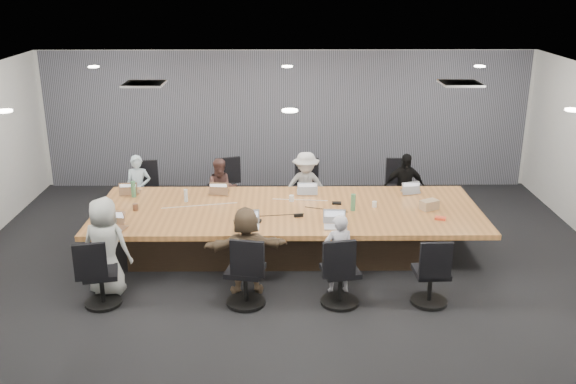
{
  "coord_description": "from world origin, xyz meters",
  "views": [
    {
      "loc": [
        -0.09,
        -8.91,
        4.23
      ],
      "look_at": [
        0.0,
        0.4,
        1.05
      ],
      "focal_mm": 40.0,
      "sensor_mm": 36.0,
      "label": 1
    }
  ],
  "objects_px": {
    "laptop_3": "(410,191)",
    "chair_0": "(144,195)",
    "chair_1": "(224,192)",
    "bottle_green_right": "(353,202)",
    "conference_table": "(288,229)",
    "laptop_2": "(307,192)",
    "person_1": "(222,191)",
    "laptop_1": "(219,192)",
    "bottle_green_left": "(133,189)",
    "chair_5": "(245,276)",
    "laptop_6": "(336,227)",
    "chair_3": "(400,193)",
    "stapler": "(299,215)",
    "chair_7": "(431,277)",
    "person_0": "(139,189)",
    "person_2": "(306,187)",
    "person_5": "(246,251)",
    "chair_6": "(340,276)",
    "chair_4": "(101,279)",
    "laptop_5": "(248,227)",
    "person_4": "(106,247)",
    "laptop_4": "(115,228)",
    "person_6": "(338,254)",
    "laptop_0": "(131,192)",
    "person_3": "(404,188)",
    "canvas_bag": "(429,205)",
    "chair_2": "(305,194)",
    "mug_brown": "(135,207)",
    "bottle_clear": "(186,196)",
    "snack_packet": "(440,218)"
  },
  "relations": [
    {
      "from": "laptop_0",
      "to": "laptop_3",
      "type": "bearing_deg",
      "value": 176.63
    },
    {
      "from": "laptop_3",
      "to": "chair_0",
      "type": "bearing_deg",
      "value": -20.22
    },
    {
      "from": "conference_table",
      "to": "laptop_0",
      "type": "xyz_separation_m",
      "value": [
        -2.63,
        0.8,
        0.35
      ]
    },
    {
      "from": "chair_2",
      "to": "chair_4",
      "type": "xyz_separation_m",
      "value": [
        -2.83,
        -3.4,
        -0.02
      ]
    },
    {
      "from": "chair_5",
      "to": "snack_packet",
      "type": "bearing_deg",
      "value": 34.23
    },
    {
      "from": "laptop_4",
      "to": "person_6",
      "type": "relative_size",
      "value": 0.28
    },
    {
      "from": "stapler",
      "to": "person_3",
      "type": "bearing_deg",
      "value": 29.89
    },
    {
      "from": "chair_2",
      "to": "chair_3",
      "type": "height_order",
      "value": "chair_3"
    },
    {
      "from": "chair_3",
      "to": "stapler",
      "type": "xyz_separation_m",
      "value": [
        -1.92,
        -2.06,
        0.36
      ]
    },
    {
      "from": "chair_6",
      "to": "person_0",
      "type": "bearing_deg",
      "value": 126.24
    },
    {
      "from": "chair_1",
      "to": "laptop_6",
      "type": "xyz_separation_m",
      "value": [
        1.84,
        -2.5,
        0.32
      ]
    },
    {
      "from": "laptop_3",
      "to": "laptop_1",
      "type": "bearing_deg",
      "value": -9.39
    },
    {
      "from": "chair_3",
      "to": "conference_table",
      "type": "bearing_deg",
      "value": 44.01
    },
    {
      "from": "laptop_5",
      "to": "bottle_green_right",
      "type": "relative_size",
      "value": 1.18
    },
    {
      "from": "person_2",
      "to": "laptop_4",
      "type": "relative_size",
      "value": 4.01
    },
    {
      "from": "person_1",
      "to": "laptop_3",
      "type": "bearing_deg",
      "value": -19.71
    },
    {
      "from": "person_6",
      "to": "chair_5",
      "type": "bearing_deg",
      "value": 5.28
    },
    {
      "from": "chair_0",
      "to": "bottle_green_right",
      "type": "distance_m",
      "value": 4.08
    },
    {
      "from": "chair_6",
      "to": "person_0",
      "type": "height_order",
      "value": "person_0"
    },
    {
      "from": "person_1",
      "to": "laptop_1",
      "type": "height_order",
      "value": "person_1"
    },
    {
      "from": "chair_1",
      "to": "chair_2",
      "type": "relative_size",
      "value": 1.06
    },
    {
      "from": "laptop_3",
      "to": "laptop_6",
      "type": "bearing_deg",
      "value": 39.59
    },
    {
      "from": "laptop_1",
      "to": "bottle_green_left",
      "type": "distance_m",
      "value": 1.4
    },
    {
      "from": "person_0",
      "to": "laptop_6",
      "type": "bearing_deg",
      "value": -33.59
    },
    {
      "from": "laptop_2",
      "to": "chair_1",
      "type": "bearing_deg",
      "value": -30.06
    },
    {
      "from": "chair_5",
      "to": "chair_1",
      "type": "bearing_deg",
      "value": 110.86
    },
    {
      "from": "person_2",
      "to": "canvas_bag",
      "type": "bearing_deg",
      "value": -43.24
    },
    {
      "from": "person_1",
      "to": "laptop_4",
      "type": "xyz_separation_m",
      "value": [
        -1.34,
        -2.15,
        0.17
      ]
    },
    {
      "from": "chair_6",
      "to": "chair_5",
      "type": "bearing_deg",
      "value": 168.87
    },
    {
      "from": "person_5",
      "to": "chair_4",
      "type": "bearing_deg",
      "value": 3.56
    },
    {
      "from": "laptop_1",
      "to": "chair_1",
      "type": "bearing_deg",
      "value": -83.26
    },
    {
      "from": "bottle_clear",
      "to": "bottle_green_left",
      "type": "bearing_deg",
      "value": 165.21
    },
    {
      "from": "chair_0",
      "to": "chair_7",
      "type": "xyz_separation_m",
      "value": [
        4.52,
        -3.4,
        0.0
      ]
    },
    {
      "from": "conference_table",
      "to": "chair_5",
      "type": "height_order",
      "value": "chair_5"
    },
    {
      "from": "person_0",
      "to": "person_4",
      "type": "bearing_deg",
      "value": -87.9
    },
    {
      "from": "laptop_6",
      "to": "person_1",
      "type": "bearing_deg",
      "value": 132.93
    },
    {
      "from": "person_0",
      "to": "laptop_5",
      "type": "distance_m",
      "value": 2.97
    },
    {
      "from": "person_2",
      "to": "person_5",
      "type": "xyz_separation_m",
      "value": [
        -0.91,
        -2.7,
        -0.01
      ]
    },
    {
      "from": "conference_table",
      "to": "laptop_2",
      "type": "xyz_separation_m",
      "value": [
        0.33,
        0.8,
        0.35
      ]
    },
    {
      "from": "chair_0",
      "to": "bottle_green_left",
      "type": "xyz_separation_m",
      "value": [
        0.09,
        -1.12,
        0.49
      ]
    },
    {
      "from": "chair_7",
      "to": "chair_6",
      "type": "bearing_deg",
      "value": 177.62
    },
    {
      "from": "bottle_green_left",
      "to": "stapler",
      "type": "distance_m",
      "value": 2.85
    },
    {
      "from": "chair_6",
      "to": "chair_7",
      "type": "distance_m",
      "value": 1.21
    },
    {
      "from": "person_5",
      "to": "mug_brown",
      "type": "height_order",
      "value": "person_5"
    },
    {
      "from": "chair_1",
      "to": "bottle_green_right",
      "type": "relative_size",
      "value": 3.23
    },
    {
      "from": "chair_7",
      "to": "person_1",
      "type": "bearing_deg",
      "value": 132.63
    },
    {
      "from": "chair_6",
      "to": "person_4",
      "type": "relative_size",
      "value": 0.58
    },
    {
      "from": "chair_3",
      "to": "chair_4",
      "type": "height_order",
      "value": "chair_3"
    },
    {
      "from": "laptop_3",
      "to": "chair_3",
      "type": "bearing_deg",
      "value": -99.39
    },
    {
      "from": "chair_6",
      "to": "person_1",
      "type": "relative_size",
      "value": 0.69
    }
  ]
}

